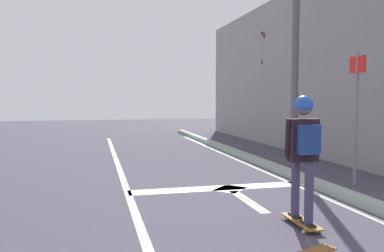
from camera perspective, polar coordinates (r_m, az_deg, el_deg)
The scene contains 10 objects.
lane_line_center at distance 6.41m, azimuth -8.66°, elevation -10.65°, with size 0.12×20.00×0.01m, color silver.
lane_line_curbside at distance 7.35m, azimuth 16.55°, elevation -8.86°, with size 0.12×20.00×0.01m, color silver.
stop_bar at distance 7.30m, azimuth 3.90°, elevation -8.79°, with size 3.26×0.40×0.01m, color silver.
lane_arrow_stem at distance 6.47m, azimuth 7.95°, elevation -10.51°, with size 0.16×1.40×0.01m, color silver.
lane_arrow_head at distance 7.24m, azimuth 5.43°, elevation -8.91°, with size 0.56×0.44×0.01m, color silver.
curb_strip at distance 7.47m, azimuth 18.23°, elevation -8.17°, with size 0.24×24.00×0.14m, color #98A29A.
skateboard at distance 5.38m, azimuth 15.30°, elevation -12.98°, with size 0.25×0.77×0.07m.
skater at distance 5.16m, azimuth 15.60°, elevation -2.35°, with size 0.44×0.60×1.58m.
street_sign_post at distance 7.87m, azimuth 22.39°, elevation 3.59°, with size 0.06×0.44×2.47m.
roadside_tree at distance 14.54m, azimuth 11.46°, elevation 4.43°, with size 1.05×1.05×3.95m.
Camera 1 is at (-0.32, -0.18, 1.62)m, focal length 37.45 mm.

